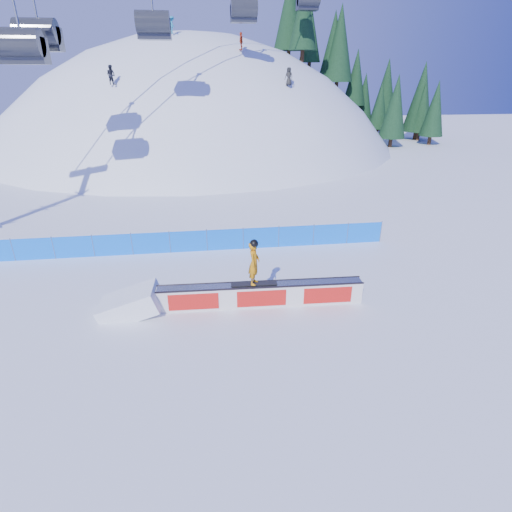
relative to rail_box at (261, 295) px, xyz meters
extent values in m
plane|color=white|center=(-3.11, 1.59, -0.51)|extent=(160.00, 160.00, 0.00)
sphere|color=white|center=(-3.11, 43.59, -18.51)|extent=(64.00, 64.00, 64.00)
cylinder|color=#352115|center=(12.32, 40.94, 10.00)|extent=(0.50, 0.50, 1.40)
cone|color=black|center=(12.32, 40.94, 14.20)|extent=(3.17, 3.17, 7.20)
cylinder|color=#352115|center=(11.24, 40.05, 10.48)|extent=(0.50, 0.50, 1.40)
cone|color=black|center=(11.24, 40.05, 15.78)|extent=(4.14, 4.14, 9.40)
cylinder|color=#352115|center=(13.13, 44.53, 9.65)|extent=(0.50, 0.50, 1.40)
cone|color=black|center=(13.13, 44.53, 14.74)|extent=(3.95, 3.95, 8.98)
cylinder|color=#352115|center=(15.72, 47.02, 7.74)|extent=(0.50, 0.50, 1.40)
cone|color=black|center=(15.72, 47.02, 11.60)|extent=(2.87, 2.87, 6.51)
cylinder|color=#352115|center=(18.15, 45.70, 5.92)|extent=(0.50, 0.50, 1.40)
cone|color=black|center=(18.15, 45.70, 11.45)|extent=(4.34, 4.34, 9.86)
cylinder|color=#352115|center=(20.37, 38.18, 3.15)|extent=(0.50, 0.50, 1.40)
cone|color=black|center=(20.37, 38.18, 6.76)|extent=(2.65, 2.65, 6.02)
cylinder|color=#352115|center=(20.48, 38.71, 3.16)|extent=(0.50, 0.50, 1.40)
cone|color=black|center=(20.48, 38.71, 7.01)|extent=(2.86, 2.86, 6.51)
cylinder|color=#352115|center=(21.75, 42.98, 2.23)|extent=(0.50, 0.50, 1.40)
cone|color=black|center=(21.75, 42.98, 6.08)|extent=(2.86, 2.86, 6.50)
cylinder|color=#352115|center=(23.15, 46.56, 0.14)|extent=(0.50, 0.50, 1.40)
cone|color=black|center=(23.15, 46.56, 4.90)|extent=(3.67, 3.67, 8.33)
cylinder|color=#352115|center=(27.20, 43.94, 0.09)|extent=(0.50, 0.50, 1.40)
cone|color=black|center=(27.20, 43.94, 4.55)|extent=(3.40, 3.40, 7.72)
cylinder|color=#352115|center=(28.57, 38.01, 0.09)|extent=(0.50, 0.50, 1.40)
cone|color=black|center=(28.57, 38.01, 5.06)|extent=(3.85, 3.85, 8.74)
cylinder|color=#352115|center=(29.41, 45.88, 0.09)|extent=(0.50, 0.50, 1.40)
cone|color=black|center=(29.41, 45.88, 4.22)|extent=(3.10, 3.10, 7.05)
cylinder|color=#352115|center=(32.58, 43.91, 0.09)|extent=(0.50, 0.50, 1.40)
cone|color=black|center=(32.58, 43.91, 4.32)|extent=(3.19, 3.19, 7.24)
cube|color=#0765F7|center=(-3.11, 6.09, 0.09)|extent=(22.00, 0.03, 1.20)
cylinder|color=#435279|center=(-12.11, 6.09, 0.14)|extent=(0.05, 0.05, 1.30)
cylinder|color=#435279|center=(-10.11, 6.09, 0.14)|extent=(0.05, 0.05, 1.30)
cylinder|color=#435279|center=(-8.11, 6.09, 0.14)|extent=(0.05, 0.05, 1.30)
cylinder|color=#435279|center=(-6.11, 6.09, 0.14)|extent=(0.05, 0.05, 1.30)
cylinder|color=#435279|center=(-4.11, 6.09, 0.14)|extent=(0.05, 0.05, 1.30)
cylinder|color=#435279|center=(-2.11, 6.09, 0.14)|extent=(0.05, 0.05, 1.30)
cylinder|color=#435279|center=(-0.11, 6.09, 0.14)|extent=(0.05, 0.05, 1.30)
cylinder|color=#435279|center=(1.89, 6.09, 0.14)|extent=(0.05, 0.05, 1.30)
cylinder|color=#435279|center=(3.89, 6.09, 0.14)|extent=(0.05, 0.05, 1.30)
cylinder|color=#435279|center=(5.89, 6.09, 0.14)|extent=(0.05, 0.05, 1.30)
cylinder|color=#435279|center=(7.89, 6.09, 0.14)|extent=(0.05, 0.05, 1.30)
cylinder|color=#27292F|center=(-11.86, 12.14, 10.01)|extent=(2.40, 1.50, 1.50)
cylinder|color=#27292F|center=(-5.11, 19.52, 11.85)|extent=(2.40, 1.50, 1.50)
cylinder|color=#27292F|center=(2.39, 27.72, 13.89)|extent=(2.40, 1.50, 1.50)
cube|color=silver|center=(0.00, 0.00, -0.02)|extent=(8.58, 0.85, 0.96)
cube|color=#999CA7|center=(0.00, 0.00, 0.48)|extent=(8.49, 0.87, 0.04)
cube|color=black|center=(-0.01, -0.28, 0.49)|extent=(8.56, 0.35, 0.06)
cube|color=black|center=(0.01, 0.28, 0.49)|extent=(8.56, 0.35, 0.06)
cube|color=red|center=(-0.01, -0.28, -0.02)|extent=(8.13, 0.32, 0.72)
cube|color=red|center=(0.01, 0.28, -0.02)|extent=(8.13, 0.32, 0.72)
cube|color=black|center=(-0.28, 0.01, 0.54)|extent=(1.90, 0.41, 0.04)
imported|color=orange|center=(-0.28, 0.01, 1.47)|extent=(0.64, 0.78, 1.83)
sphere|color=black|center=(-0.28, 0.01, 2.32)|extent=(0.34, 0.34, 0.34)
imported|color=black|center=(-9.83, 26.27, 8.38)|extent=(1.01, 0.94, 1.65)
imported|color=#BE3D1B|center=(2.48, 31.76, 11.52)|extent=(0.63, 1.04, 1.65)
imported|color=teal|center=(-4.53, 35.52, 13.25)|extent=(0.91, 1.20, 1.65)
imported|color=black|center=(6.72, 27.60, 8.24)|extent=(0.96, 0.91, 1.65)
camera|label=1|loc=(-2.12, -14.34, 8.37)|focal=28.00mm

